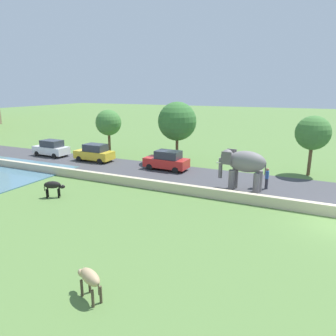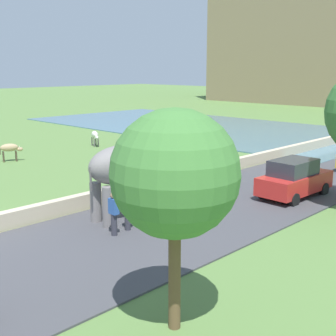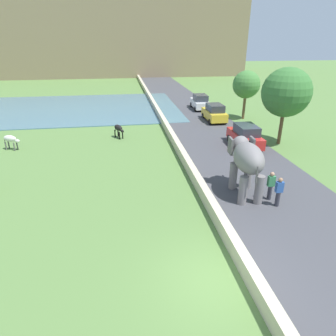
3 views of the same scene
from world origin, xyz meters
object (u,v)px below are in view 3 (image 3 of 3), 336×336
object	(u,v)px
car_red	(245,136)
car_yellow	(214,113)
person_beside_elephant	(271,185)
car_white	(200,102)
person_trailing	(279,192)
cow_black	(119,129)
elephant	(247,160)
cow_white	(11,139)

from	to	relation	value
car_red	car_yellow	size ratio (longest dim) A/B	1.01
person_beside_elephant	car_white	xyz separation A→B (m)	(2.04, 22.18, 0.03)
person_trailing	cow_black	bearing A→B (deg)	121.37
person_trailing	elephant	bearing A→B (deg)	127.26
car_white	cow_black	bearing A→B (deg)	-134.38
cow_black	person_beside_elephant	bearing A→B (deg)	-57.47
cow_black	cow_white	world-z (taller)	same
car_red	cow_black	size ratio (longest dim) A/B	2.96
car_red	car_yellow	world-z (taller)	same
person_trailing	cow_white	distance (m)	19.52
person_beside_elephant	cow_black	size ratio (longest dim) A/B	1.19
car_yellow	car_white	world-z (taller)	same
person_beside_elephant	cow_white	xyz separation A→B (m)	(-15.94, 10.46, -0.04)
cow_white	car_white	bearing A→B (deg)	33.10
person_trailing	cow_black	distance (m)	15.07
person_beside_elephant	person_trailing	bearing A→B (deg)	-83.43
car_white	cow_white	distance (m)	21.46
car_yellow	cow_white	xyz separation A→B (m)	(-17.98, -5.90, -0.06)
person_beside_elephant	car_yellow	bearing A→B (deg)	82.90
cow_white	person_trailing	bearing A→B (deg)	-34.86
elephant	car_red	world-z (taller)	elephant
car_red	person_beside_elephant	bearing A→B (deg)	-103.80
car_white	car_yellow	bearing A→B (deg)	-89.98
car_red	elephant	bearing A→B (deg)	-112.82
elephant	cow_black	xyz separation A→B (m)	(-6.67, 11.32, -1.20)
person_beside_elephant	car_red	size ratio (longest dim) A/B	0.40
cow_white	elephant	bearing A→B (deg)	-32.92
car_yellow	person_beside_elephant	bearing A→B (deg)	-97.10
car_red	car_yellow	xyz separation A→B (m)	(0.00, 8.07, 0.00)
person_beside_elephant	cow_black	world-z (taller)	person_beside_elephant
person_beside_elephant	cow_black	bearing A→B (deg)	122.53
car_white	cow_white	size ratio (longest dim) A/B	2.89
elephant	car_yellow	xyz separation A→B (m)	(3.13, 15.51, -1.14)
elephant	cow_black	world-z (taller)	elephant
car_yellow	cow_black	world-z (taller)	car_yellow
elephant	car_yellow	world-z (taller)	elephant
person_trailing	car_yellow	distance (m)	17.17
person_beside_elephant	car_red	bearing A→B (deg)	76.20
car_red	car_white	size ratio (longest dim) A/B	1.00
car_yellow	car_white	bearing A→B (deg)	90.02
person_beside_elephant	cow_white	world-z (taller)	person_beside_elephant
car_yellow	elephant	bearing A→B (deg)	-101.41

